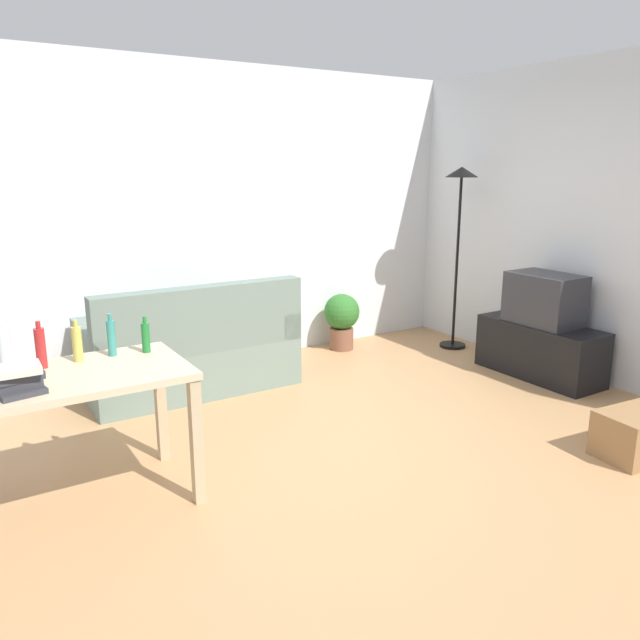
{
  "coord_description": "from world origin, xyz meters",
  "views": [
    {
      "loc": [
        -2.15,
        -3.1,
        1.81
      ],
      "look_at": [
        0.1,
        0.5,
        0.75
      ],
      "focal_mm": 34.57,
      "sensor_mm": 36.0,
      "label": 1
    }
  ],
  "objects_px": {
    "torchiere_lamp": "(460,208)",
    "tv_stand": "(540,350)",
    "tv": "(545,299)",
    "book_stack": "(18,380)",
    "couch": "(192,354)",
    "bottle_squat": "(77,343)",
    "bottle_tall": "(111,337)",
    "bottle_clear": "(5,352)",
    "desk": "(71,394)",
    "potted_plant": "(342,317)",
    "storage_box": "(636,435)",
    "bottle_green": "(146,337)",
    "bottle_red": "(41,347)"
  },
  "relations": [
    {
      "from": "torchiere_lamp",
      "to": "tv_stand",
      "type": "bearing_deg",
      "value": -90.0
    },
    {
      "from": "tv",
      "to": "book_stack",
      "type": "distance_m",
      "value": 4.17
    },
    {
      "from": "couch",
      "to": "tv_stand",
      "type": "distance_m",
      "value": 3.02
    },
    {
      "from": "bottle_squat",
      "to": "bottle_tall",
      "type": "height_order",
      "value": "bottle_tall"
    },
    {
      "from": "couch",
      "to": "bottle_clear",
      "type": "height_order",
      "value": "bottle_clear"
    },
    {
      "from": "desk",
      "to": "potted_plant",
      "type": "distance_m",
      "value": 3.38
    },
    {
      "from": "tv",
      "to": "storage_box",
      "type": "height_order",
      "value": "tv"
    },
    {
      "from": "couch",
      "to": "bottle_tall",
      "type": "distance_m",
      "value": 1.61
    },
    {
      "from": "torchiere_lamp",
      "to": "bottle_green",
      "type": "relative_size",
      "value": 8.41
    },
    {
      "from": "tv_stand",
      "to": "couch",
      "type": "bearing_deg",
      "value": 64.29
    },
    {
      "from": "bottle_green",
      "to": "potted_plant",
      "type": "bearing_deg",
      "value": 32.66
    },
    {
      "from": "desk",
      "to": "book_stack",
      "type": "distance_m",
      "value": 0.36
    },
    {
      "from": "couch",
      "to": "book_stack",
      "type": "height_order",
      "value": "couch"
    },
    {
      "from": "storage_box",
      "to": "bottle_clear",
      "type": "xyz_separation_m",
      "value": [
        -3.41,
        1.42,
        0.74
      ]
    },
    {
      "from": "bottle_squat",
      "to": "bottle_green",
      "type": "height_order",
      "value": "bottle_squat"
    },
    {
      "from": "bottle_red",
      "to": "desk",
      "type": "bearing_deg",
      "value": -61.3
    },
    {
      "from": "desk",
      "to": "bottle_red",
      "type": "relative_size",
      "value": 4.64
    },
    {
      "from": "bottle_red",
      "to": "book_stack",
      "type": "bearing_deg",
      "value": -113.16
    },
    {
      "from": "potted_plant",
      "to": "bottle_red",
      "type": "height_order",
      "value": "bottle_red"
    },
    {
      "from": "bottle_tall",
      "to": "bottle_squat",
      "type": "bearing_deg",
      "value": -177.9
    },
    {
      "from": "tv_stand",
      "to": "storage_box",
      "type": "xyz_separation_m",
      "value": [
        -0.76,
        -1.37,
        -0.09
      ]
    },
    {
      "from": "book_stack",
      "to": "bottle_tall",
      "type": "bearing_deg",
      "value": 36.41
    },
    {
      "from": "bottle_red",
      "to": "tv_stand",
      "type": "bearing_deg",
      "value": -1.13
    },
    {
      "from": "couch",
      "to": "bottle_green",
      "type": "bearing_deg",
      "value": 59.96
    },
    {
      "from": "bottle_clear",
      "to": "bottle_green",
      "type": "distance_m",
      "value": 0.73
    },
    {
      "from": "couch",
      "to": "bottle_red",
      "type": "distance_m",
      "value": 1.86
    },
    {
      "from": "bottle_squat",
      "to": "potted_plant",
      "type": "bearing_deg",
      "value": 28.6
    },
    {
      "from": "tv_stand",
      "to": "bottle_green",
      "type": "bearing_deg",
      "value": 88.85
    },
    {
      "from": "couch",
      "to": "tv",
      "type": "height_order",
      "value": "same"
    },
    {
      "from": "bottle_squat",
      "to": "bottle_tall",
      "type": "xyz_separation_m",
      "value": [
        0.19,
        0.01,
        0.01
      ]
    },
    {
      "from": "storage_box",
      "to": "book_stack",
      "type": "distance_m",
      "value": 3.63
    },
    {
      "from": "tv_stand",
      "to": "desk",
      "type": "height_order",
      "value": "desk"
    },
    {
      "from": "tv",
      "to": "book_stack",
      "type": "bearing_deg",
      "value": 93.93
    },
    {
      "from": "storage_box",
      "to": "book_stack",
      "type": "relative_size",
      "value": 1.88
    },
    {
      "from": "bottle_squat",
      "to": "storage_box",
      "type": "bearing_deg",
      "value": -25.79
    },
    {
      "from": "torchiere_lamp",
      "to": "bottle_clear",
      "type": "bearing_deg",
      "value": -166.13
    },
    {
      "from": "book_stack",
      "to": "tv",
      "type": "bearing_deg",
      "value": 3.93
    },
    {
      "from": "bottle_clear",
      "to": "couch",
      "type": "bearing_deg",
      "value": 41.09
    },
    {
      "from": "torchiere_lamp",
      "to": "bottle_clear",
      "type": "distance_m",
      "value": 4.33
    },
    {
      "from": "bottle_green",
      "to": "bottle_squat",
      "type": "bearing_deg",
      "value": 175.37
    },
    {
      "from": "bottle_green",
      "to": "desk",
      "type": "bearing_deg",
      "value": -159.32
    },
    {
      "from": "potted_plant",
      "to": "bottle_green",
      "type": "bearing_deg",
      "value": -147.34
    },
    {
      "from": "tv_stand",
      "to": "bottle_tall",
      "type": "height_order",
      "value": "bottle_tall"
    },
    {
      "from": "tv",
      "to": "bottle_clear",
      "type": "height_order",
      "value": "bottle_clear"
    },
    {
      "from": "book_stack",
      "to": "desk",
      "type": "bearing_deg",
      "value": 35.32
    },
    {
      "from": "tv_stand",
      "to": "bottle_squat",
      "type": "bearing_deg",
      "value": 88.51
    },
    {
      "from": "bottle_clear",
      "to": "bottle_squat",
      "type": "height_order",
      "value": "bottle_clear"
    },
    {
      "from": "tv",
      "to": "bottle_red",
      "type": "relative_size",
      "value": 2.32
    },
    {
      "from": "storage_box",
      "to": "bottle_green",
      "type": "height_order",
      "value": "bottle_green"
    },
    {
      "from": "tv_stand",
      "to": "bottle_tall",
      "type": "bearing_deg",
      "value": 88.32
    }
  ]
}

